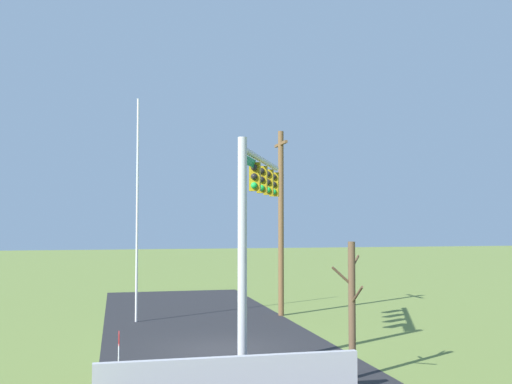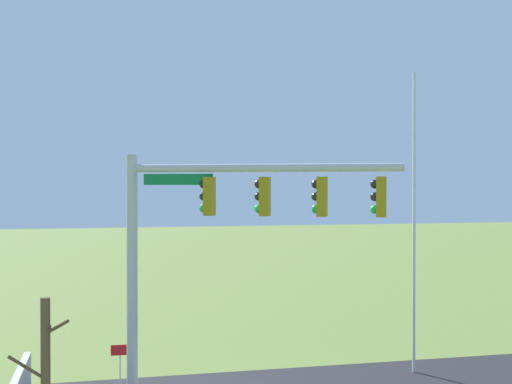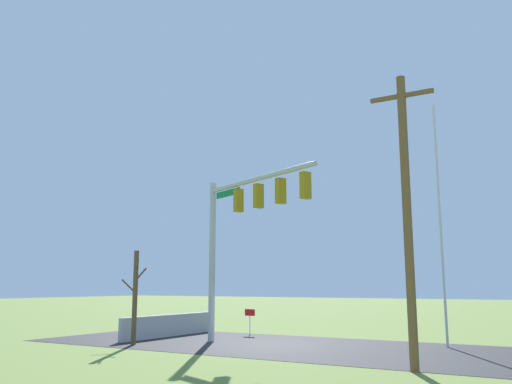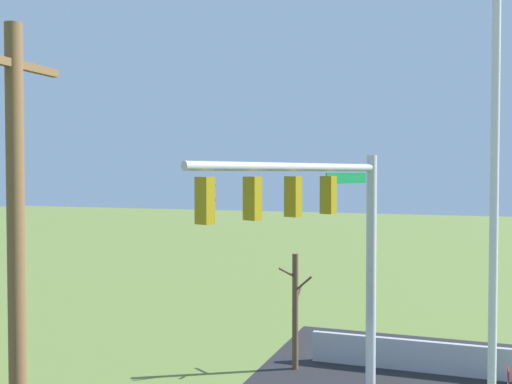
{
  "view_description": "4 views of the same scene",
  "coord_description": "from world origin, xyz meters",
  "px_view_note": "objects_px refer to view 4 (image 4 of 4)",
  "views": [
    {
      "loc": [
        20.62,
        -3.55,
        4.3
      ],
      "look_at": [
        -0.43,
        1.32,
        5.4
      ],
      "focal_mm": 42.6,
      "sensor_mm": 36.0,
      "label": 1
    },
    {
      "loc": [
        3.49,
        17.33,
        6.12
      ],
      "look_at": [
        -0.23,
        1.22,
        5.95
      ],
      "focal_mm": 46.77,
      "sensor_mm": 36.0,
      "label": 2
    },
    {
      "loc": [
        -10.75,
        19.5,
        2.36
      ],
      "look_at": [
        -0.3,
        1.59,
        6.0
      ],
      "focal_mm": 37.47,
      "sensor_mm": 36.0,
      "label": 3
    },
    {
      "loc": [
        -13.97,
        -2.33,
        6.41
      ],
      "look_at": [
        -1.22,
        2.16,
        5.97
      ],
      "focal_mm": 42.0,
      "sensor_mm": 36.0,
      "label": 4
    }
  ],
  "objects_px": {
    "open_sign": "(508,381)",
    "bare_tree": "(295,310)",
    "signal_mast": "(324,229)",
    "flagpole": "(493,301)",
    "utility_pole": "(17,302)"
  },
  "relations": [
    {
      "from": "open_sign",
      "to": "bare_tree",
      "type": "bearing_deg",
      "value": 75.05
    },
    {
      "from": "signal_mast",
      "to": "flagpole",
      "type": "relative_size",
      "value": 0.71
    },
    {
      "from": "signal_mast",
      "to": "utility_pole",
      "type": "bearing_deg",
      "value": 158.63
    },
    {
      "from": "utility_pole",
      "to": "bare_tree",
      "type": "bearing_deg",
      "value": -5.53
    },
    {
      "from": "utility_pole",
      "to": "open_sign",
      "type": "relative_size",
      "value": 7.06
    },
    {
      "from": "flagpole",
      "to": "utility_pole",
      "type": "bearing_deg",
      "value": 93.31
    },
    {
      "from": "flagpole",
      "to": "open_sign",
      "type": "relative_size",
      "value": 8.01
    },
    {
      "from": "signal_mast",
      "to": "flagpole",
      "type": "xyz_separation_m",
      "value": [
        -7.17,
        -3.68,
        -0.1
      ]
    },
    {
      "from": "signal_mast",
      "to": "flagpole",
      "type": "bearing_deg",
      "value": -152.85
    },
    {
      "from": "signal_mast",
      "to": "utility_pole",
      "type": "distance_m",
      "value": 8.13
    },
    {
      "from": "bare_tree",
      "to": "flagpole",
      "type": "bearing_deg",
      "value": -153.49
    },
    {
      "from": "bare_tree",
      "to": "open_sign",
      "type": "xyz_separation_m",
      "value": [
        -1.68,
        -6.31,
        -1.04
      ]
    },
    {
      "from": "utility_pole",
      "to": "bare_tree",
      "type": "relative_size",
      "value": 2.28
    },
    {
      "from": "signal_mast",
      "to": "open_sign",
      "type": "xyz_separation_m",
      "value": [
        2.22,
        -4.46,
        -4.08
      ]
    },
    {
      "from": "signal_mast",
      "to": "utility_pole",
      "type": "height_order",
      "value": "utility_pole"
    }
  ]
}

